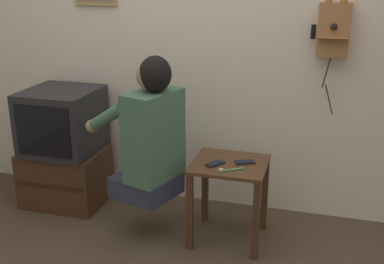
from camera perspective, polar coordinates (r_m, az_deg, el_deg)
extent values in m
cube|color=silver|center=(3.41, 1.54, 11.71)|extent=(6.80, 0.05, 2.55)
cube|color=#51331E|center=(3.04, 4.49, -3.83)|extent=(0.46, 0.43, 0.02)
cube|color=#452B1A|center=(3.04, -0.28, -9.48)|extent=(0.04, 0.04, 0.52)
cube|color=#452B1A|center=(2.96, 7.58, -10.45)|extent=(0.04, 0.04, 0.52)
cube|color=#452B1A|center=(3.36, 1.56, -6.50)|extent=(0.04, 0.04, 0.52)
cube|color=#452B1A|center=(3.30, 8.62, -7.28)|extent=(0.04, 0.04, 0.52)
cube|color=#2D3347|center=(3.18, -5.41, -6.22)|extent=(0.45, 0.45, 0.14)
cube|color=#426B51|center=(3.00, -4.56, -0.43)|extent=(0.33, 0.43, 0.57)
sphere|color=#A37556|center=(2.90, -4.75, 6.68)|extent=(0.19, 0.19, 0.19)
ellipsoid|color=black|center=(2.88, -4.38, 6.85)|extent=(0.25, 0.25, 0.22)
cylinder|color=#426B51|center=(3.01, -10.10, 1.71)|extent=(0.31, 0.17, 0.23)
cylinder|color=#426B51|center=(3.23, -6.15, 3.11)|extent=(0.31, 0.17, 0.23)
sphere|color=#A37556|center=(3.12, -11.73, 0.67)|extent=(0.09, 0.09, 0.09)
sphere|color=#A37556|center=(3.34, -7.80, 2.10)|extent=(0.09, 0.09, 0.09)
cube|color=#422819|center=(3.77, -14.73, -5.09)|extent=(0.58, 0.45, 0.42)
cube|color=black|center=(3.59, -16.58, -6.17)|extent=(0.52, 0.01, 0.02)
cube|color=#232326|center=(3.62, -15.09, 1.31)|extent=(0.50, 0.51, 0.46)
cube|color=black|center=(3.41, -17.29, 0.04)|extent=(0.41, 0.01, 0.36)
cube|color=#9E6B3D|center=(3.22, 16.44, 11.55)|extent=(0.20, 0.11, 0.33)
cube|color=#9E6B3D|center=(3.14, 16.36, 10.62)|extent=(0.18, 0.07, 0.03)
cone|color=black|center=(3.11, 16.47, 11.79)|extent=(0.04, 0.05, 0.04)
cylinder|color=black|center=(3.23, 14.18, 11.45)|extent=(0.03, 0.03, 0.09)
cylinder|color=black|center=(3.25, 15.66, 6.88)|extent=(0.04, 0.04, 0.22)
cylinder|color=black|center=(3.29, 15.90, 3.79)|extent=(0.07, 0.06, 0.19)
cube|color=black|center=(3.00, 2.77, -3.77)|extent=(0.12, 0.14, 0.01)
cube|color=black|center=(3.00, 2.77, -3.66)|extent=(0.09, 0.11, 0.00)
cube|color=black|center=(3.04, 6.30, -3.57)|extent=(0.14, 0.11, 0.01)
cube|color=black|center=(3.04, 6.31, -3.46)|extent=(0.11, 0.09, 0.00)
cylinder|color=#4CBF66|center=(2.92, 4.69, -4.48)|extent=(0.14, 0.10, 0.01)
cube|color=white|center=(2.89, 3.45, -4.47)|extent=(0.03, 0.02, 0.01)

